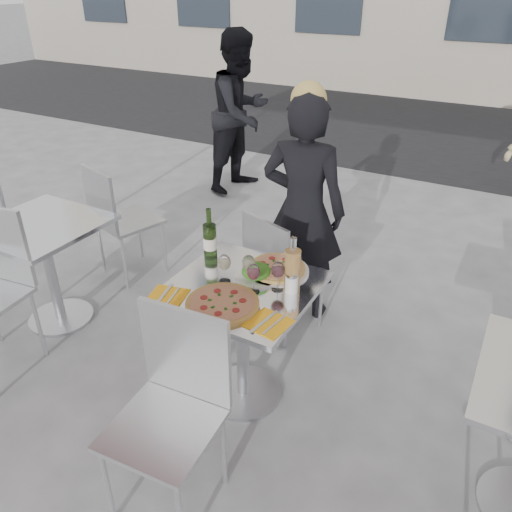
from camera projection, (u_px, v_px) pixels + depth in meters
The scene contains 21 objects.
ground at pixel (244, 394), 2.91m from camera, with size 80.00×80.00×0.00m, color slate.
street_asphalt at pixel (452, 130), 7.86m from camera, with size 24.00×5.00×0.00m, color black.
main_table at pixel (242, 319), 2.65m from camera, with size 0.72×0.72×0.75m.
side_table_left at pixel (46, 252), 3.28m from camera, with size 0.72×0.72×0.75m.
chair_far at pixel (277, 266), 3.18m from camera, with size 0.51×0.51×0.87m.
chair_near at pixel (174, 398), 2.13m from camera, with size 0.46×0.47×0.95m.
side_chair_lfar at pixel (116, 214), 3.79m from camera, with size 0.53×0.54×0.92m.
woman_diner at pixel (303, 211), 3.29m from camera, with size 0.57×0.37×1.55m, color black.
pedestrian_a at pixel (241, 113), 5.35m from camera, with size 0.82×0.64×1.69m, color black.
pizza_near at pixel (222, 304), 2.39m from camera, with size 0.36×0.36×0.02m.
pizza_far at pixel (277, 269), 2.66m from camera, with size 0.34×0.34×0.03m.
salad_plate at pixel (256, 273), 2.59m from camera, with size 0.22×0.22×0.09m.
wine_bottle at pixel (210, 239), 2.75m from camera, with size 0.07×0.08×0.29m.
carafe at pixel (292, 269), 2.46m from camera, with size 0.08×0.08×0.29m.
sugar_shaker at pixel (292, 283), 2.47m from camera, with size 0.06×0.06×0.11m.
wineglass_white_a at pixel (224, 263), 2.52m from camera, with size 0.07×0.07×0.16m.
wineglass_white_b at pixel (249, 264), 2.52m from camera, with size 0.07×0.07×0.16m.
wineglass_red_a at pixel (254, 273), 2.44m from camera, with size 0.07×0.07×0.16m.
wineglass_red_b at pixel (278, 271), 2.46m from camera, with size 0.07×0.07×0.16m.
napkin_left at pixel (167, 296), 2.45m from camera, with size 0.22×0.22×0.01m.
napkin_right at pixel (268, 323), 2.27m from camera, with size 0.20×0.20×0.01m.
Camera 1 is at (1.11, -1.83, 2.13)m, focal length 35.00 mm.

